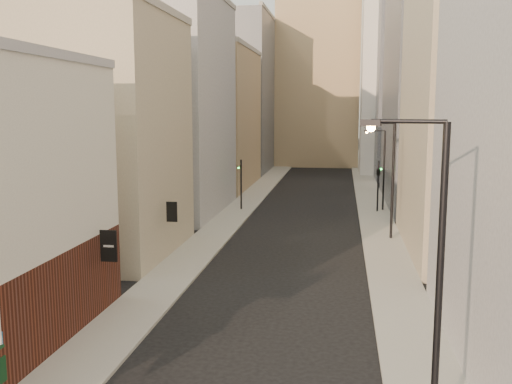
{
  "coord_description": "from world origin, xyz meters",
  "views": [
    {
      "loc": [
        3.35,
        -10.51,
        9.96
      ],
      "look_at": [
        -1.33,
        20.44,
        5.33
      ],
      "focal_mm": 40.0,
      "sensor_mm": 36.0,
      "label": 1
    }
  ],
  "objects_px": {
    "clock_tower": "(319,64)",
    "streetlamp_mid": "(390,174)",
    "traffic_light_right": "(378,173)",
    "white_tower": "(390,49)",
    "traffic_light_left": "(241,175)",
    "streetlamp_far": "(382,165)",
    "streetlamp_near": "(431,263)"
  },
  "relations": [
    {
      "from": "streetlamp_far",
      "to": "traffic_light_left",
      "type": "relative_size",
      "value": 1.57
    },
    {
      "from": "clock_tower",
      "to": "streetlamp_mid",
      "type": "distance_m",
      "value": 60.84
    },
    {
      "from": "streetlamp_mid",
      "to": "streetlamp_far",
      "type": "bearing_deg",
      "value": 102.35
    },
    {
      "from": "clock_tower",
      "to": "streetlamp_mid",
      "type": "xyz_separation_m",
      "value": [
        7.94,
        -59.0,
        -12.56
      ]
    },
    {
      "from": "clock_tower",
      "to": "traffic_light_right",
      "type": "distance_m",
      "value": 50.17
    },
    {
      "from": "white_tower",
      "to": "traffic_light_left",
      "type": "xyz_separation_m",
      "value": [
        -16.3,
        -34.41,
        -15.14
      ]
    },
    {
      "from": "clock_tower",
      "to": "streetlamp_mid",
      "type": "relative_size",
      "value": 5.06
    },
    {
      "from": "white_tower",
      "to": "streetlamp_mid",
      "type": "bearing_deg",
      "value": -93.89
    },
    {
      "from": "traffic_light_right",
      "to": "traffic_light_left",
      "type": "bearing_deg",
      "value": -12.36
    },
    {
      "from": "streetlamp_far",
      "to": "traffic_light_right",
      "type": "relative_size",
      "value": 1.57
    },
    {
      "from": "clock_tower",
      "to": "streetlamp_far",
      "type": "xyz_separation_m",
      "value": [
        8.18,
        -46.68,
        -13.15
      ]
    },
    {
      "from": "white_tower",
      "to": "traffic_light_left",
      "type": "distance_m",
      "value": 40.97
    },
    {
      "from": "clock_tower",
      "to": "traffic_light_left",
      "type": "relative_size",
      "value": 8.98
    },
    {
      "from": "white_tower",
      "to": "streetlamp_far",
      "type": "bearing_deg",
      "value": -94.93
    },
    {
      "from": "white_tower",
      "to": "traffic_light_left",
      "type": "relative_size",
      "value": 8.3
    },
    {
      "from": "white_tower",
      "to": "traffic_light_right",
      "type": "height_order",
      "value": "white_tower"
    },
    {
      "from": "streetlamp_far",
      "to": "traffic_light_left",
      "type": "xyz_separation_m",
      "value": [
        -13.48,
        -1.72,
        -1.02
      ]
    },
    {
      "from": "traffic_light_left",
      "to": "clock_tower",
      "type": "bearing_deg",
      "value": -82.38
    },
    {
      "from": "clock_tower",
      "to": "traffic_light_left",
      "type": "height_order",
      "value": "clock_tower"
    },
    {
      "from": "streetlamp_near",
      "to": "traffic_light_left",
      "type": "distance_m",
      "value": 39.52
    },
    {
      "from": "streetlamp_mid",
      "to": "traffic_light_left",
      "type": "bearing_deg",
      "value": 154.81
    },
    {
      "from": "white_tower",
      "to": "traffic_light_right",
      "type": "bearing_deg",
      "value": -95.42
    },
    {
      "from": "white_tower",
      "to": "streetlamp_near",
      "type": "bearing_deg",
      "value": -93.2
    },
    {
      "from": "clock_tower",
      "to": "traffic_light_left",
      "type": "distance_m",
      "value": 50.72
    },
    {
      "from": "streetlamp_mid",
      "to": "streetlamp_near",
      "type": "bearing_deg",
      "value": -78.57
    },
    {
      "from": "clock_tower",
      "to": "traffic_light_right",
      "type": "bearing_deg",
      "value": -80.67
    },
    {
      "from": "traffic_light_left",
      "to": "traffic_light_right",
      "type": "distance_m",
      "value": 13.15
    },
    {
      "from": "white_tower",
      "to": "traffic_light_right",
      "type": "relative_size",
      "value": 8.3
    },
    {
      "from": "white_tower",
      "to": "traffic_light_right",
      "type": "distance_m",
      "value": 36.85
    },
    {
      "from": "white_tower",
      "to": "streetlamp_mid",
      "type": "distance_m",
      "value": 47.09
    },
    {
      "from": "streetlamp_near",
      "to": "traffic_light_right",
      "type": "relative_size",
      "value": 1.93
    },
    {
      "from": "traffic_light_right",
      "to": "white_tower",
      "type": "bearing_deg",
      "value": -111.34
    }
  ]
}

